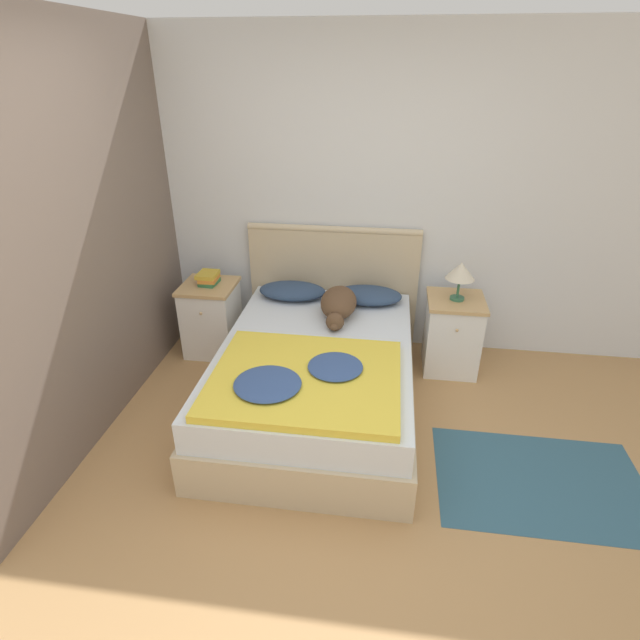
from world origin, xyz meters
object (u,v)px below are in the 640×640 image
object	(u,v)px
book_stack	(209,278)
table_lamp	(461,272)
nightstand_left	(212,318)
pillow_left	(292,291)
dog	(339,304)
nightstand_right	(452,334)
bed	(316,377)
pillow_right	(368,295)

from	to	relation	value
book_stack	table_lamp	xyz separation A→B (m)	(2.01, -0.02, 0.18)
nightstand_left	table_lamp	bearing A→B (deg)	-0.11
pillow_left	dog	size ratio (longest dim) A/B	0.89
nightstand_right	book_stack	xyz separation A→B (m)	(-2.01, 0.02, 0.36)
bed	nightstand_right	world-z (taller)	nightstand_right
nightstand_right	table_lamp	bearing A→B (deg)	-90.00
pillow_left	table_lamp	bearing A→B (deg)	-3.82
bed	pillow_right	xyz separation A→B (m)	(0.31, 0.76, 0.32)
nightstand_left	pillow_right	distance (m)	1.35
dog	book_stack	xyz separation A→B (m)	(-1.11, 0.22, 0.06)
nightstand_right	dog	xyz separation A→B (m)	(-0.91, -0.20, 0.30)
nightstand_left	table_lamp	size ratio (longest dim) A/B	2.04
nightstand_left	table_lamp	distance (m)	2.09
bed	nightstand_left	size ratio (longest dim) A/B	3.15
book_stack	table_lamp	size ratio (longest dim) A/B	0.66
nightstand_left	dog	world-z (taller)	dog
pillow_left	nightstand_left	bearing A→B (deg)	-173.10
dog	pillow_left	bearing A→B (deg)	145.45
dog	pillow_right	bearing A→B (deg)	53.94
bed	table_lamp	distance (m)	1.35
nightstand_left	pillow_left	size ratio (longest dim) A/B	1.12
bed	book_stack	size ratio (longest dim) A/B	9.83
nightstand_right	table_lamp	distance (m)	0.54
nightstand_left	pillow_right	xyz separation A→B (m)	(1.32, 0.08, 0.26)
pillow_left	pillow_right	size ratio (longest dim) A/B	1.00
nightstand_right	pillow_right	bearing A→B (deg)	173.10
bed	nightstand_left	bearing A→B (deg)	146.01
pillow_right	table_lamp	distance (m)	0.75
pillow_left	nightstand_right	bearing A→B (deg)	-3.64
dog	table_lamp	bearing A→B (deg)	12.41
nightstand_right	nightstand_left	bearing A→B (deg)	180.00
nightstand_left	pillow_left	xyz separation A→B (m)	(0.70, 0.08, 0.26)
bed	table_lamp	world-z (taller)	table_lamp
pillow_right	book_stack	world-z (taller)	book_stack
nightstand_left	book_stack	bearing A→B (deg)	77.65
nightstand_left	pillow_right	world-z (taller)	pillow_right
pillow_right	book_stack	xyz separation A→B (m)	(-1.32, -0.07, 0.10)
bed	dog	size ratio (longest dim) A/B	3.16
table_lamp	nightstand_left	bearing A→B (deg)	179.89
bed	nightstand_left	xyz separation A→B (m)	(-1.01, 0.68, 0.06)
pillow_right	nightstand_right	bearing A→B (deg)	-6.90
book_stack	pillow_right	bearing A→B (deg)	2.83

